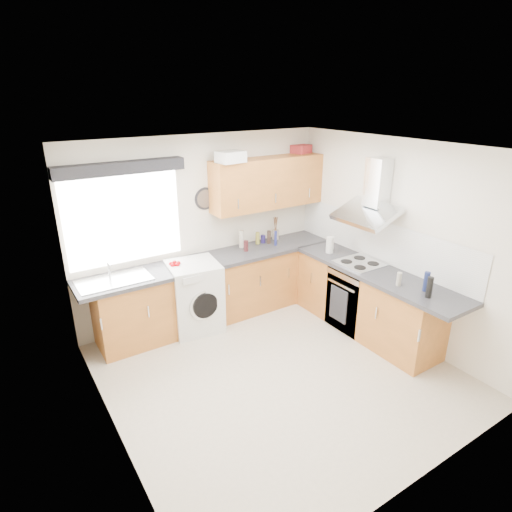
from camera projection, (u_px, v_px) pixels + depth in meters
ground_plane at (278, 372)px, 4.88m from camera, size 3.60×3.60×0.00m
ceiling at (283, 149)px, 3.98m from camera, size 3.60×3.60×0.02m
wall_back at (203, 228)px, 5.84m from camera, size 3.60×0.02×2.50m
wall_front at (430, 357)px, 3.02m from camera, size 3.60×0.02×2.50m
wall_left at (103, 319)px, 3.52m from camera, size 0.02×3.60×2.50m
wall_right at (397, 241)px, 5.34m from camera, size 0.02×3.60×2.50m
window at (124, 219)px, 5.19m from camera, size 1.40×0.02×1.10m
window_blind at (120, 168)px, 4.89m from camera, size 1.50×0.18×0.14m
splashback at (377, 240)px, 5.60m from camera, size 0.01×3.00×0.54m
base_cab_back at (208, 292)px, 5.86m from camera, size 3.00×0.58×0.86m
base_cab_corner at (301, 268)px, 6.66m from camera, size 0.60×0.60×0.86m
base_cab_right at (365, 301)px, 5.61m from camera, size 0.58×2.10×0.86m
worktop_back at (214, 260)px, 5.74m from camera, size 3.60×0.62×0.05m
worktop_right at (377, 273)px, 5.32m from camera, size 0.62×2.42×0.05m
sink at (114, 277)px, 5.04m from camera, size 0.84×0.46×0.10m
oven at (356, 297)px, 5.72m from camera, size 0.56×0.58×0.85m
hob_plate at (360, 263)px, 5.55m from camera, size 0.52×0.52×0.01m
extractor_hood at (372, 198)px, 5.29m from camera, size 0.52×0.78×0.66m
upper_cabinets at (268, 183)px, 5.98m from camera, size 1.70×0.35×0.70m
washing_machine at (195, 296)px, 5.65m from camera, size 0.71×0.70×0.93m
wall_clock at (206, 199)px, 5.70m from camera, size 0.30×0.04×0.30m
casserole at (231, 157)px, 5.42m from camera, size 0.37×0.29×0.14m
storage_box at (301, 149)px, 6.24m from camera, size 0.31×0.28×0.12m
utensil_pot at (275, 234)px, 6.44m from camera, size 0.12×0.12×0.14m
kitchen_roll at (330, 245)px, 5.88m from camera, size 0.13×0.13×0.23m
tomato_cluster at (175, 264)px, 5.45m from camera, size 0.16×0.16×0.06m
jar_0 at (258, 238)px, 6.23m from camera, size 0.06×0.06×0.18m
jar_1 at (269, 237)px, 6.24m from camera, size 0.06×0.06×0.19m
jar_2 at (246, 246)px, 5.95m from camera, size 0.06×0.06×0.15m
jar_3 at (263, 239)px, 6.28m from camera, size 0.07×0.07×0.12m
jar_4 at (276, 238)px, 6.16m from camera, size 0.04×0.04×0.22m
jar_5 at (242, 239)px, 6.08m from camera, size 0.07×0.07×0.25m
bottle_0 at (426, 282)px, 4.76m from camera, size 0.06×0.06×0.23m
bottle_1 at (399, 279)px, 4.90m from camera, size 0.06×0.06×0.16m
bottle_2 at (430, 287)px, 4.60m from camera, size 0.07×0.07×0.24m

